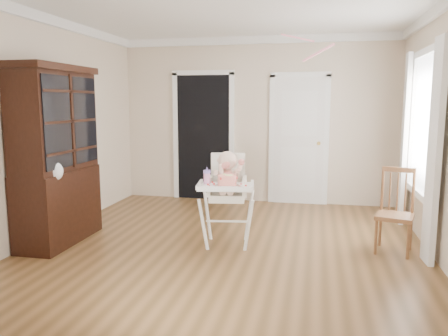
% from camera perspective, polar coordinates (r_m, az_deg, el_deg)
% --- Properties ---
extents(floor, '(5.00, 5.00, 0.00)m').
position_cam_1_polar(floor, '(5.07, 0.17, -10.47)').
color(floor, brown).
rests_on(floor, ground).
extents(ceiling, '(5.00, 5.00, 0.00)m').
position_cam_1_polar(ceiling, '(4.90, 0.18, 20.90)').
color(ceiling, white).
rests_on(ceiling, wall_back).
extents(wall_back, '(4.50, 0.00, 4.50)m').
position_cam_1_polar(wall_back, '(7.26, 4.24, 6.17)').
color(wall_back, beige).
rests_on(wall_back, floor).
extents(wall_left, '(0.00, 5.00, 5.00)m').
position_cam_1_polar(wall_left, '(5.70, -22.63, 4.87)').
color(wall_left, beige).
rests_on(wall_left, floor).
extents(wall_right, '(0.00, 5.00, 5.00)m').
position_cam_1_polar(wall_right, '(4.87, 27.15, 4.05)').
color(wall_right, beige).
rests_on(wall_right, floor).
extents(crown_molding, '(4.50, 5.00, 0.12)m').
position_cam_1_polar(crown_molding, '(4.89, 0.18, 20.21)').
color(crown_molding, white).
rests_on(crown_molding, ceiling).
extents(doorway, '(1.06, 0.05, 2.22)m').
position_cam_1_polar(doorway, '(7.44, -2.70, 4.38)').
color(doorway, black).
rests_on(doorway, wall_back).
extents(closet_door, '(0.96, 0.09, 2.13)m').
position_cam_1_polar(closet_door, '(7.20, 9.73, 3.46)').
color(closet_door, white).
rests_on(closet_door, wall_back).
extents(window_right, '(0.13, 1.84, 2.30)m').
position_cam_1_polar(window_right, '(5.63, 24.31, 4.08)').
color(window_right, white).
rests_on(window_right, wall_right).
extents(high_chair, '(0.71, 0.85, 1.09)m').
position_cam_1_polar(high_chair, '(5.03, 0.41, -2.70)').
color(high_chair, white).
rests_on(high_chair, floor).
extents(baby, '(0.35, 0.26, 0.51)m').
position_cam_1_polar(baby, '(5.02, 0.45, -0.74)').
color(baby, beige).
rests_on(baby, high_chair).
extents(cake, '(0.26, 0.26, 0.12)m').
position_cam_1_polar(cake, '(4.73, 0.42, -1.64)').
color(cake, silver).
rests_on(cake, high_chair).
extents(sippy_cup, '(0.08, 0.08, 0.19)m').
position_cam_1_polar(sippy_cup, '(4.86, -2.24, -1.12)').
color(sippy_cup, pink).
rests_on(sippy_cup, high_chair).
extents(china_cabinet, '(0.55, 1.23, 2.07)m').
position_cam_1_polar(china_cabinet, '(5.45, -21.07, 1.52)').
color(china_cabinet, black).
rests_on(china_cabinet, floor).
extents(dining_chair, '(0.47, 0.47, 0.93)m').
position_cam_1_polar(dining_chair, '(5.21, 21.44, -5.54)').
color(dining_chair, brown).
rests_on(dining_chair, floor).
extents(streamer, '(0.41, 0.32, 0.15)m').
position_cam_1_polar(streamer, '(5.47, 9.53, 16.43)').
color(streamer, pink).
rests_on(streamer, ceiling).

